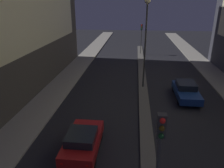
% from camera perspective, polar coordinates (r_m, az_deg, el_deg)
% --- Properties ---
extents(median_strip, '(0.91, 39.13, 0.14)m').
position_cam_1_polar(median_strip, '(25.56, 7.93, 1.22)').
color(median_strip, '#56544F').
rests_on(median_strip, ground).
extents(traffic_light_near, '(0.32, 0.42, 4.86)m').
position_cam_1_polar(traffic_light_near, '(8.34, 12.30, -15.71)').
color(traffic_light_near, '#383838').
rests_on(traffic_light_near, median_strip).
extents(traffic_light_mid, '(0.32, 0.42, 4.86)m').
position_cam_1_polar(traffic_light_mid, '(37.46, 7.70, 13.23)').
color(traffic_light_mid, '#383838').
rests_on(traffic_light_mid, median_strip).
extents(street_lamp, '(0.57, 0.57, 8.75)m').
position_cam_1_polar(street_lamp, '(21.78, 8.93, 14.58)').
color(street_lamp, '#383838').
rests_on(street_lamp, median_strip).
extents(car_left_lane, '(1.94, 4.09, 1.48)m').
position_cam_1_polar(car_left_lane, '(13.60, -7.64, -14.54)').
color(car_left_lane, maroon).
rests_on(car_left_lane, ground).
extents(car_right_lane, '(1.93, 4.69, 1.49)m').
position_cam_1_polar(car_right_lane, '(21.52, 18.78, -1.63)').
color(car_right_lane, navy).
rests_on(car_right_lane, ground).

